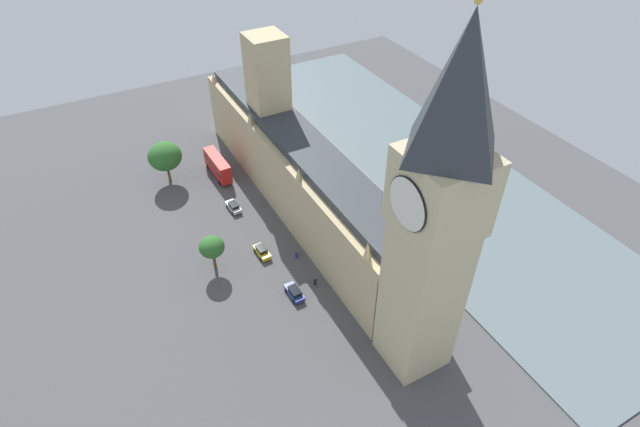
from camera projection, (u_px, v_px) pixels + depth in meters
The scene contains 13 objects.
ground_plane at pixel (291, 207), 105.34m from camera, with size 142.57×142.57×0.00m, color #4C4C4F.
river_thames at pixel (415, 165), 117.00m from camera, with size 37.04×128.31×0.25m, color slate.
parliament_building at pixel (296, 165), 101.30m from camera, with size 11.58×72.57×31.51m.
clock_tower at pixel (436, 218), 60.26m from camera, with size 9.59×9.59×52.76m.
double_decker_bus_midblock at pixel (218, 165), 112.37m from camera, with size 2.96×10.58×4.75m.
car_silver_corner at pixel (234, 206), 103.95m from camera, with size 2.14×4.48×1.74m.
car_yellow_cab_near_tower at pixel (262, 251), 93.76m from camera, with size 2.06×4.40×1.74m.
car_blue_by_river_gate at pixel (295, 292), 86.04m from camera, with size 2.03×4.56×1.74m.
pedestrian_under_trees at pixel (315, 281), 88.13m from camera, with size 0.67×0.58×1.67m.
pedestrian_kerbside at pixel (297, 254), 93.34m from camera, with size 0.70×0.69×1.69m.
plane_tree_leading at pixel (212, 247), 88.21m from camera, with size 4.48×4.48×7.26m.
plane_tree_trailing at pixel (165, 156), 108.25m from camera, with size 7.16×7.16×9.52m.
street_lamp_far_end at pixel (164, 156), 111.43m from camera, with size 0.56×0.56×6.98m.
Camera 1 is at (33.86, 74.83, 66.24)m, focal length 28.36 mm.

